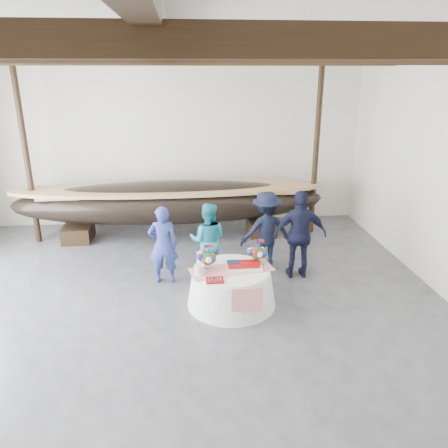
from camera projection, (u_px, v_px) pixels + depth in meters
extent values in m
cube|color=#3D3D42|center=(179.00, 345.00, 6.87)|extent=(10.00, 12.00, 0.01)
cube|color=silver|center=(176.00, 142.00, 11.73)|extent=(10.00, 0.02, 4.50)
cube|color=white|center=(166.00, 35.00, 5.35)|extent=(10.00, 12.00, 0.01)
cube|color=black|center=(148.00, 40.00, 2.16)|extent=(9.80, 0.12, 0.18)
cube|color=black|center=(164.00, 54.00, 4.50)|extent=(9.80, 0.12, 0.18)
cube|color=black|center=(169.00, 59.00, 6.84)|extent=(9.80, 0.12, 0.18)
cube|color=black|center=(172.00, 61.00, 9.18)|extent=(9.80, 0.12, 0.18)
cube|color=black|center=(166.00, 45.00, 5.39)|extent=(0.15, 11.76, 0.15)
cylinder|color=black|center=(26.00, 152.00, 10.24)|extent=(0.14, 0.14, 4.50)
cylinder|color=black|center=(316.00, 147.00, 10.88)|extent=(0.14, 0.14, 4.50)
cube|color=black|center=(78.00, 233.00, 11.02)|extent=(0.68, 0.88, 0.39)
cube|color=black|center=(261.00, 226.00, 11.45)|extent=(0.68, 0.88, 0.39)
ellipsoid|color=black|center=(170.00, 202.00, 10.99)|extent=(7.81, 1.56, 1.07)
cube|color=#9E7A4C|center=(170.00, 191.00, 10.89)|extent=(6.25, 1.03, 0.06)
cone|color=white|center=(231.00, 287.00, 7.97)|extent=(1.62, 1.62, 0.67)
cylinder|color=white|center=(232.00, 270.00, 7.86)|extent=(1.37, 1.37, 0.04)
cube|color=red|center=(232.00, 269.00, 7.85)|extent=(1.58, 0.84, 0.01)
cube|color=white|center=(244.00, 266.00, 7.90)|extent=(0.60, 0.40, 0.07)
cylinder|color=white|center=(199.00, 270.00, 7.62)|extent=(0.18, 0.18, 0.18)
cylinder|color=white|center=(202.00, 258.00, 8.07)|extent=(0.18, 0.18, 0.22)
cube|color=maroon|center=(215.00, 280.00, 7.42)|extent=(0.30, 0.24, 0.03)
cone|color=silver|center=(262.00, 268.00, 7.77)|extent=(0.09, 0.09, 0.12)
imported|color=navy|center=(163.00, 245.00, 8.67)|extent=(0.60, 0.41, 1.61)
imported|color=teal|center=(208.00, 240.00, 8.94)|extent=(0.87, 0.74, 1.58)
imported|color=black|center=(266.00, 231.00, 9.26)|extent=(1.18, 0.78, 1.71)
imported|color=black|center=(300.00, 235.00, 8.86)|extent=(1.11, 0.52, 1.85)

